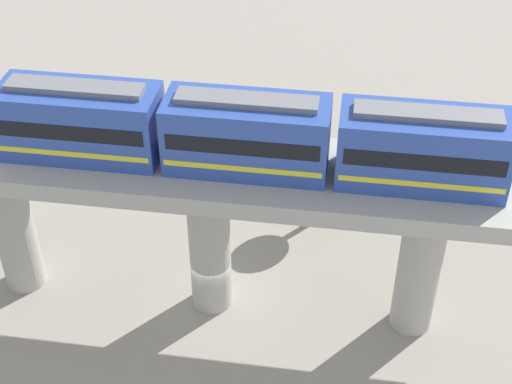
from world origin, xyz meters
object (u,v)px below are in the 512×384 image
at_px(parked_car_blue, 401,170).
at_px(tree_near_viaduct, 316,170).
at_px(parked_car_orange, 180,148).
at_px(train, 247,134).

bearing_deg(parked_car_blue, tree_near_viaduct, -52.73).
height_order(parked_car_orange, tree_near_viaduct, tree_near_viaduct).
distance_m(parked_car_orange, tree_near_viaduct, 10.19).
height_order(parked_car_blue, tree_near_viaduct, tree_near_viaduct).
relative_size(parked_car_orange, tree_near_viaduct, 0.94).
relative_size(train, parked_car_orange, 4.64).
bearing_deg(parked_car_blue, train, -39.67).
distance_m(train, tree_near_viaduct, 9.42).
relative_size(train, tree_near_viaduct, 4.34).
distance_m(train, parked_car_orange, 15.77).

